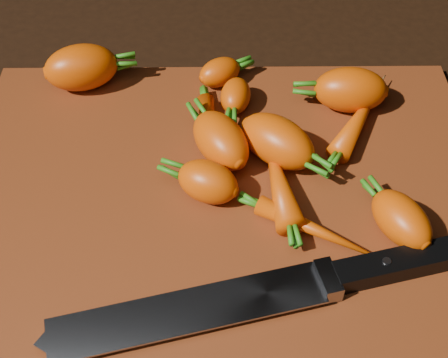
{
  "coord_description": "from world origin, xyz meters",
  "views": [
    {
      "loc": [
        -0.0,
        -0.37,
        0.45
      ],
      "look_at": [
        0.0,
        0.01,
        0.03
      ],
      "focal_mm": 50.0,
      "sensor_mm": 36.0,
      "label": 1
    }
  ],
  "objects": [
    {
      "name": "carrot_7",
      "position": [
        0.14,
        0.1,
        0.02
      ],
      "size": [
        0.08,
        0.11,
        0.02
      ],
      "primitive_type": "ellipsoid",
      "rotation": [
        0.0,
        0.0,
        1.06
      ],
      "color": "#CA4808",
      "rests_on": "cutting_board"
    },
    {
      "name": "carrot_5",
      "position": [
        -0.0,
        0.17,
        0.03
      ],
      "size": [
        0.06,
        0.05,
        0.03
      ],
      "primitive_type": "ellipsoid",
      "rotation": [
        0.0,
        0.0,
        0.54
      ],
      "color": "#CA4808",
      "rests_on": "cutting_board"
    },
    {
      "name": "carrot_8",
      "position": [
        0.08,
        -0.04,
        0.02
      ],
      "size": [
        0.1,
        0.07,
        0.02
      ],
      "primitive_type": "ellipsoid",
      "rotation": [
        0.0,
        0.0,
        -0.54
      ],
      "color": "#CA4808",
      "rests_on": "cutting_board"
    },
    {
      "name": "carrot_4",
      "position": [
        0.13,
        0.13,
        0.04
      ],
      "size": [
        0.08,
        0.05,
        0.05
      ],
      "primitive_type": "ellipsoid",
      "rotation": [
        0.0,
        0.0,
        3.07
      ],
      "color": "#CA4808",
      "rests_on": "cutting_board"
    },
    {
      "name": "carrot_6",
      "position": [
        0.15,
        -0.04,
        0.03
      ],
      "size": [
        0.07,
        0.08,
        0.04
      ],
      "primitive_type": "ellipsoid",
      "rotation": [
        0.0,
        0.0,
        2.06
      ],
      "color": "#CA4808",
      "rests_on": "cutting_board"
    },
    {
      "name": "cutting_board",
      "position": [
        0.0,
        0.0,
        0.01
      ],
      "size": [
        0.5,
        0.4,
        0.01
      ],
      "primitive_type": "cube",
      "color": "maroon",
      "rests_on": "ground"
    },
    {
      "name": "carrot_0",
      "position": [
        -0.15,
        0.17,
        0.04
      ],
      "size": [
        0.09,
        0.07,
        0.05
      ],
      "primitive_type": "ellipsoid",
      "rotation": [
        0.0,
        0.0,
        0.25
      ],
      "color": "#CA4808",
      "rests_on": "cutting_board"
    },
    {
      "name": "carrot_2",
      "position": [
        0.05,
        0.05,
        0.04
      ],
      "size": [
        0.09,
        0.09,
        0.05
      ],
      "primitive_type": "ellipsoid",
      "rotation": [
        0.0,
        0.0,
        -0.74
      ],
      "color": "#CA4808",
      "rests_on": "cutting_board"
    },
    {
      "name": "carrot_11",
      "position": [
        -0.01,
        0.08,
        0.02
      ],
      "size": [
        0.03,
        0.11,
        0.02
      ],
      "primitive_type": "ellipsoid",
      "rotation": [
        0.0,
        0.0,
        4.79
      ],
      "color": "#CA4808",
      "rests_on": "cutting_board"
    },
    {
      "name": "carrot_10",
      "position": [
        0.01,
        0.13,
        0.03
      ],
      "size": [
        0.04,
        0.05,
        0.03
      ],
      "primitive_type": "ellipsoid",
      "rotation": [
        0.0,
        0.0,
        4.56
      ],
      "color": "#CA4808",
      "rests_on": "cutting_board"
    },
    {
      "name": "carrot_9",
      "position": [
        0.05,
        0.01,
        0.03
      ],
      "size": [
        0.04,
        0.11,
        0.03
      ],
      "primitive_type": "ellipsoid",
      "rotation": [
        0.0,
        0.0,
        1.71
      ],
      "color": "#CA4808",
      "rests_on": "cutting_board"
    },
    {
      "name": "knife",
      "position": [
        -0.01,
        -0.12,
        0.02
      ],
      "size": [
        0.35,
        0.12,
        0.02
      ],
      "rotation": [
        0.0,
        0.0,
        0.24
      ],
      "color": "gray",
      "rests_on": "cutting_board"
    },
    {
      "name": "carrot_1",
      "position": [
        -0.01,
        0.01,
        0.03
      ],
      "size": [
        0.07,
        0.06,
        0.04
      ],
      "primitive_type": "ellipsoid",
      "rotation": [
        0.0,
        0.0,
        2.68
      ],
      "color": "#CA4808",
      "rests_on": "cutting_board"
    },
    {
      "name": "ground",
      "position": [
        0.0,
        0.0,
        -0.01
      ],
      "size": [
        2.0,
        2.0,
        0.01
      ],
      "primitive_type": "cube",
      "color": "black"
    },
    {
      "name": "carrot_3",
      "position": [
        -0.0,
        0.06,
        0.03
      ],
      "size": [
        0.08,
        0.09,
        0.04
      ],
      "primitive_type": "ellipsoid",
      "rotation": [
        0.0,
        0.0,
        2.08
      ],
      "color": "#CA4808",
      "rests_on": "cutting_board"
    }
  ]
}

